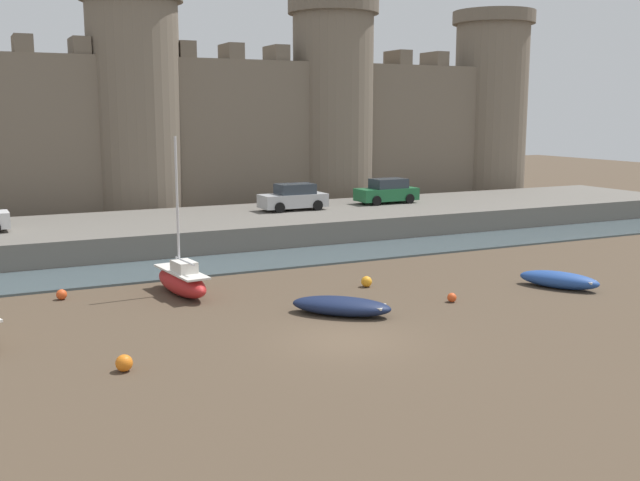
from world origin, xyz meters
The scene contains 13 objects.
ground_plane centered at (0.00, 0.00, 0.00)m, with size 160.00×160.00×0.00m, color #4C3D2D.
water_channel centered at (0.00, 13.20, 0.05)m, with size 80.00×4.50×0.10m, color #47565B.
quay_road centered at (0.00, 20.45, 0.67)m, with size 70.69×10.00×1.34m, color #666059.
castle centered at (0.00, 29.93, 6.89)m, with size 65.35×6.66×18.35m.
rowboat_near_channel_right centered at (1.23, 2.75, 0.35)m, with size 3.66×3.53×0.67m.
sailboat_midflat_centre centered at (-3.13, 8.28, 0.60)m, with size 1.61×4.23×6.34m.
rowboat_foreground_right centered at (11.38, 2.52, 0.36)m, with size 2.61×3.47×0.70m.
mooring_buoy_near_shore centered at (4.23, 6.21, 0.23)m, with size 0.46×0.46×0.46m, color orange.
mooring_buoy_near_channel centered at (-7.61, 9.55, 0.21)m, with size 0.41×0.41×0.41m, color #E04C1E.
mooring_buoy_off_centre centered at (-7.09, 0.13, 0.25)m, with size 0.49×0.49×0.49m, color orange.
mooring_buoy_mid_mud centered at (5.95, 2.54, 0.18)m, with size 0.36×0.36×0.36m, color #E04C1E.
car_quay_centre_east centered at (7.49, 21.10, 2.12)m, with size 4.13×1.94×1.62m.
car_quay_centre_west centered at (14.47, 21.64, 2.12)m, with size 4.13×1.94×1.62m.
Camera 1 is at (-10.97, -20.55, 7.26)m, focal length 42.00 mm.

